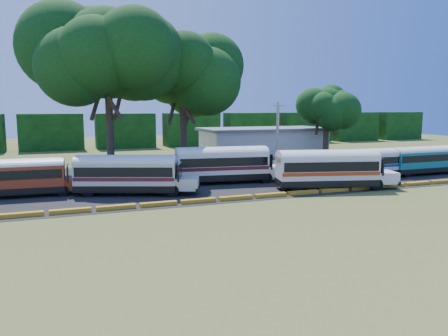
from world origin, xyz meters
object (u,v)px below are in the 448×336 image
object	(u,v)px
bus_white_red	(329,167)
tree_west	(107,54)
bus_red	(17,175)
bus_teal	(422,159)
bus_cream_west	(129,172)

from	to	relation	value
bus_white_red	tree_west	xyz separation A→B (m)	(-16.53, 16.72, 10.70)
bus_red	bus_teal	xyz separation A→B (m)	(38.95, -2.44, -0.04)
bus_red	tree_west	bearing A→B (deg)	54.36
bus_white_red	tree_west	distance (m)	25.83
bus_teal	tree_west	size ratio (longest dim) A/B	0.52
bus_red	bus_teal	size ratio (longest dim) A/B	1.03
bus_cream_west	bus_teal	xyz separation A→B (m)	(30.49, -0.17, -0.13)
bus_teal	bus_red	bearing A→B (deg)	175.80
bus_red	bus_teal	bearing A→B (deg)	-0.89
bus_red	bus_teal	world-z (taller)	bus_red
tree_west	bus_cream_west	bearing A→B (deg)	-89.96
bus_cream_west	bus_red	bearing A→B (deg)	-174.12
bus_teal	tree_west	bearing A→B (deg)	156.11
bus_teal	tree_west	xyz separation A→B (m)	(-30.50, 13.12, 10.94)
bus_cream_west	bus_teal	world-z (taller)	bus_cream_west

